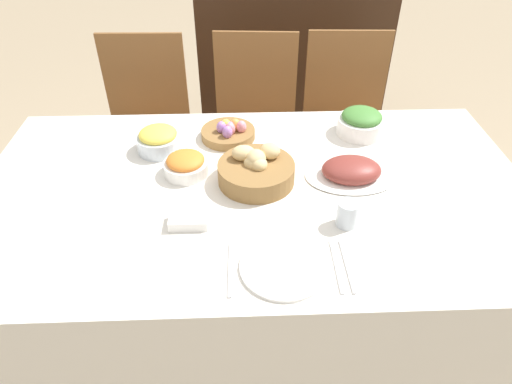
% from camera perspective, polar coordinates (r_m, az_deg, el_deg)
% --- Properties ---
extents(ground_plane, '(12.00, 12.00, 0.00)m').
position_cam_1_polar(ground_plane, '(2.09, -0.18, -15.93)').
color(ground_plane, tan).
extents(dining_table, '(1.89, 1.06, 0.75)m').
position_cam_1_polar(dining_table, '(1.80, -0.20, -8.88)').
color(dining_table, white).
rests_on(dining_table, ground).
extents(chair_far_center, '(0.45, 0.45, 0.95)m').
position_cam_1_polar(chair_far_center, '(2.40, -0.12, 8.43)').
color(chair_far_center, brown).
rests_on(chair_far_center, ground).
extents(chair_far_left, '(0.43, 0.43, 0.95)m').
position_cam_1_polar(chair_far_left, '(2.45, -13.48, 7.95)').
color(chair_far_left, brown).
rests_on(chair_far_left, ground).
extents(chair_far_right, '(0.44, 0.44, 0.95)m').
position_cam_1_polar(chair_far_right, '(2.46, 11.01, 8.48)').
color(chair_far_right, brown).
rests_on(chair_far_right, ground).
extents(sideboard, '(1.14, 0.44, 1.00)m').
position_cam_1_polar(sideboard, '(3.06, 4.31, 14.96)').
color(sideboard, '#3D2616').
rests_on(sideboard, ground).
extents(bread_basket, '(0.26, 0.26, 0.12)m').
position_cam_1_polar(bread_basket, '(1.55, 0.03, 2.81)').
color(bread_basket, olive).
rests_on(bread_basket, dining_table).
extents(egg_basket, '(0.21, 0.21, 0.08)m').
position_cam_1_polar(egg_basket, '(1.80, -3.44, 7.50)').
color(egg_basket, olive).
rests_on(egg_basket, dining_table).
extents(ham_platter, '(0.32, 0.22, 0.08)m').
position_cam_1_polar(ham_platter, '(1.61, 11.82, 2.56)').
color(ham_platter, white).
rests_on(ham_platter, dining_table).
extents(green_salad_bowl, '(0.18, 0.18, 0.11)m').
position_cam_1_polar(green_salad_bowl, '(1.87, 12.98, 8.48)').
color(green_salad_bowl, white).
rests_on(green_salad_bowl, dining_table).
extents(pineapple_bowl, '(0.17, 0.17, 0.10)m').
position_cam_1_polar(pineapple_bowl, '(1.75, -12.07, 6.40)').
color(pineapple_bowl, silver).
rests_on(pineapple_bowl, dining_table).
extents(carrot_bowl, '(0.16, 0.16, 0.08)m').
position_cam_1_polar(carrot_bowl, '(1.61, -8.77, 3.39)').
color(carrot_bowl, white).
rests_on(carrot_bowl, dining_table).
extents(dinner_plate, '(0.24, 0.24, 0.01)m').
position_cam_1_polar(dinner_plate, '(1.27, 3.46, -9.34)').
color(dinner_plate, white).
rests_on(dinner_plate, dining_table).
extents(fork, '(0.01, 0.20, 0.00)m').
position_cam_1_polar(fork, '(1.27, -3.25, -9.60)').
color(fork, silver).
rests_on(fork, dining_table).
extents(knife, '(0.01, 0.20, 0.00)m').
position_cam_1_polar(knife, '(1.30, 10.01, -9.11)').
color(knife, silver).
rests_on(knife, dining_table).
extents(spoon, '(0.01, 0.20, 0.00)m').
position_cam_1_polar(spoon, '(1.30, 11.32, -9.03)').
color(spoon, silver).
rests_on(spoon, dining_table).
extents(drinking_cup, '(0.07, 0.07, 0.08)m').
position_cam_1_polar(drinking_cup, '(1.40, 11.35, -2.69)').
color(drinking_cup, silver).
rests_on(drinking_cup, dining_table).
extents(butter_dish, '(0.12, 0.07, 0.03)m').
position_cam_1_polar(butter_dish, '(1.41, -8.43, -3.52)').
color(butter_dish, white).
rests_on(butter_dish, dining_table).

